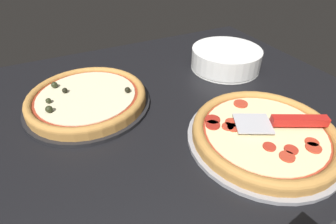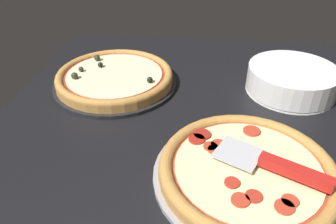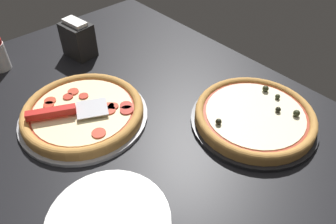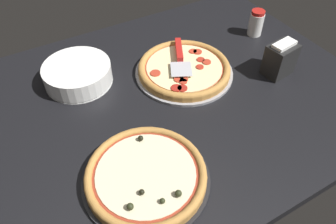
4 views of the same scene
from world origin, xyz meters
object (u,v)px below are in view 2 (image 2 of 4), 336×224
at_px(pizza_front, 247,169).
at_px(serving_spatula, 283,167).
at_px(pizza_back, 115,76).
at_px(plate_stack, 292,80).

bearing_deg(pizza_front, serving_spatula, -103.70).
bearing_deg(pizza_back, serving_spatula, -130.90).
bearing_deg(plate_stack, pizza_back, 92.34).
xyz_separation_m(pizza_front, plate_stack, (0.34, -0.14, 0.01)).
distance_m(pizza_front, serving_spatula, 0.06).
distance_m(pizza_back, serving_spatula, 0.52).
height_order(serving_spatula, plate_stack, plate_stack).
distance_m(pizza_front, plate_stack, 0.37).
bearing_deg(plate_stack, pizza_front, 157.33).
xyz_separation_m(pizza_back, plate_stack, (0.02, -0.48, 0.01)).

